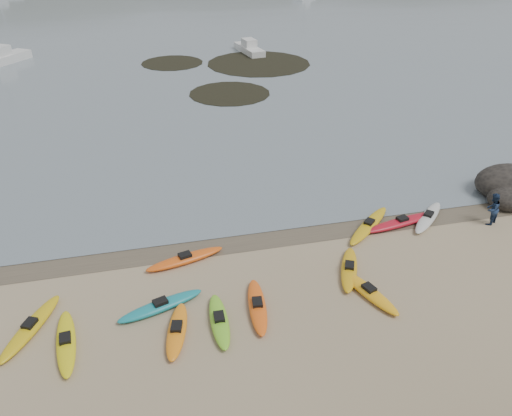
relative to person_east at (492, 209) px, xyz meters
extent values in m
plane|color=tan|center=(-11.91, 1.81, -0.86)|extent=(600.00, 600.00, 0.00)
plane|color=brown|center=(-11.91, 1.51, -0.86)|extent=(60.00, 60.00, 0.00)
ellipsoid|color=silver|center=(-2.89, 1.01, -0.69)|extent=(3.16, 3.03, 0.34)
ellipsoid|color=#FB6015|center=(-13.14, -3.60, -0.69)|extent=(1.13, 3.46, 0.34)
ellipsoid|color=#ED5A14|center=(-15.60, 0.28, -0.69)|extent=(3.80, 1.67, 0.34)
ellipsoid|color=#FFAE15|center=(-8.41, -3.79, -0.69)|extent=(1.75, 3.49, 0.34)
ellipsoid|color=gold|center=(-21.82, -2.76, -0.69)|extent=(2.28, 3.73, 0.34)
ellipsoid|color=teal|center=(-16.91, -2.67, -0.69)|extent=(3.66, 1.83, 0.34)
ellipsoid|color=gold|center=(-6.22, 1.01, -0.69)|extent=(3.64, 3.43, 0.34)
ellipsoid|color=#7DD32A|center=(-14.77, -4.07, -0.69)|extent=(0.80, 3.17, 0.34)
ellipsoid|color=red|center=(-4.44, 0.90, -0.69)|extent=(4.75, 1.61, 0.34)
ellipsoid|color=yellow|center=(-20.44, -3.89, -0.69)|extent=(1.05, 3.62, 0.34)
ellipsoid|color=orange|center=(-16.41, -4.22, -0.69)|extent=(1.36, 3.16, 0.34)
ellipsoid|color=gold|center=(-8.60, -2.17, -0.69)|extent=(2.03, 3.33, 0.34)
imported|color=navy|center=(0.00, 0.00, 0.00)|extent=(1.04, 0.97, 1.73)
ellipsoid|color=black|center=(3.07, 2.69, -0.57)|extent=(3.92, 3.05, 1.96)
ellipsoid|color=black|center=(2.07, 1.39, -0.67)|extent=(2.18, 1.96, 1.31)
cylinder|color=black|center=(-8.97, 24.44, -0.83)|extent=(7.23, 7.23, 0.04)
cylinder|color=black|center=(-3.98, 34.08, -0.83)|extent=(11.05, 11.05, 0.04)
cylinder|color=black|center=(-13.01, 36.40, -0.83)|extent=(6.60, 6.60, 0.04)
cube|color=silver|center=(-30.86, 40.18, -0.37)|extent=(5.76, 6.89, 0.99)
cube|color=silver|center=(-3.90, 39.07, -0.45)|extent=(2.56, 6.08, 0.82)
ellipsoid|color=#384235|center=(-56.91, 196.81, -18.86)|extent=(220.00, 120.00, 80.00)
ellipsoid|color=#384235|center=(23.09, 191.81, -16.16)|extent=(200.00, 110.00, 68.00)
camera|label=1|loc=(-16.71, -18.44, 12.85)|focal=35.00mm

